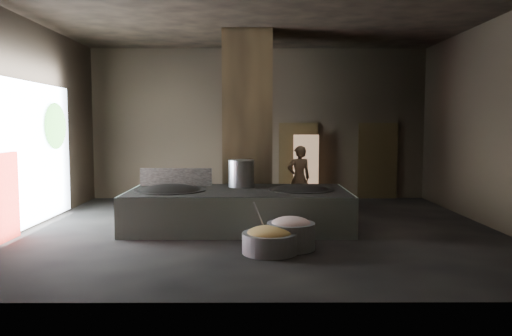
{
  "coord_description": "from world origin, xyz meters",
  "views": [
    {
      "loc": [
        -0.14,
        -10.58,
        2.22
      ],
      "look_at": [
        -0.09,
        0.68,
        1.25
      ],
      "focal_mm": 35.0,
      "sensor_mm": 36.0,
      "label": 1
    }
  ],
  "objects_px": {
    "wok_left": "(171,194)",
    "cook": "(299,178)",
    "stock_pot": "(241,174)",
    "wok_right": "(301,193)",
    "meat_basin": "(291,236)",
    "hearth_platform": "(238,209)",
    "veg_basin": "(270,243)"
  },
  "relations": [
    {
      "from": "wok_left",
      "to": "stock_pot",
      "type": "height_order",
      "value": "stock_pot"
    },
    {
      "from": "wok_right",
      "to": "cook",
      "type": "relative_size",
      "value": 0.82
    },
    {
      "from": "stock_pot",
      "to": "veg_basin",
      "type": "distance_m",
      "value": 2.89
    },
    {
      "from": "wok_right",
      "to": "meat_basin",
      "type": "distance_m",
      "value": 1.98
    },
    {
      "from": "wok_right",
      "to": "meat_basin",
      "type": "bearing_deg",
      "value": -100.47
    },
    {
      "from": "wok_right",
      "to": "veg_basin",
      "type": "bearing_deg",
      "value": -108.79
    },
    {
      "from": "wok_left",
      "to": "cook",
      "type": "relative_size",
      "value": 0.88
    },
    {
      "from": "hearth_platform",
      "to": "wok_right",
      "type": "height_order",
      "value": "wok_right"
    },
    {
      "from": "wok_right",
      "to": "stock_pot",
      "type": "relative_size",
      "value": 2.25
    },
    {
      "from": "wok_right",
      "to": "cook",
      "type": "xyz_separation_m",
      "value": [
        0.16,
        2.17,
        0.1
      ]
    },
    {
      "from": "stock_pot",
      "to": "wok_left",
      "type": "bearing_deg",
      "value": -158.2
    },
    {
      "from": "wok_left",
      "to": "meat_basin",
      "type": "relative_size",
      "value": 1.72
    },
    {
      "from": "stock_pot",
      "to": "meat_basin",
      "type": "xyz_separation_m",
      "value": [
        0.95,
        -2.38,
        -0.89
      ]
    },
    {
      "from": "wok_left",
      "to": "hearth_platform",
      "type": "bearing_deg",
      "value": 1.97
    },
    {
      "from": "hearth_platform",
      "to": "cook",
      "type": "height_order",
      "value": "cook"
    },
    {
      "from": "cook",
      "to": "hearth_platform",
      "type": "bearing_deg",
      "value": 41.78
    },
    {
      "from": "veg_basin",
      "to": "meat_basin",
      "type": "xyz_separation_m",
      "value": [
        0.39,
        0.29,
        0.06
      ]
    },
    {
      "from": "stock_pot",
      "to": "meat_basin",
      "type": "bearing_deg",
      "value": -68.15
    },
    {
      "from": "cook",
      "to": "wok_left",
      "type": "bearing_deg",
      "value": 23.47
    },
    {
      "from": "wok_left",
      "to": "stock_pot",
      "type": "xyz_separation_m",
      "value": [
        1.5,
        0.6,
        0.38
      ]
    },
    {
      "from": "wok_left",
      "to": "veg_basin",
      "type": "distance_m",
      "value": 2.98
    },
    {
      "from": "stock_pot",
      "to": "meat_basin",
      "type": "relative_size",
      "value": 0.71
    },
    {
      "from": "stock_pot",
      "to": "hearth_platform",
      "type": "bearing_deg",
      "value": -95.19
    },
    {
      "from": "veg_basin",
      "to": "stock_pot",
      "type": "bearing_deg",
      "value": 101.92
    },
    {
      "from": "meat_basin",
      "to": "hearth_platform",
      "type": "bearing_deg",
      "value": 118.77
    },
    {
      "from": "stock_pot",
      "to": "wok_right",
      "type": "bearing_deg",
      "value": -21.04
    },
    {
      "from": "wok_right",
      "to": "stock_pot",
      "type": "distance_m",
      "value": 1.44
    },
    {
      "from": "wok_right",
      "to": "meat_basin",
      "type": "xyz_separation_m",
      "value": [
        -0.35,
        -1.88,
        -0.51
      ]
    },
    {
      "from": "wok_right",
      "to": "veg_basin",
      "type": "height_order",
      "value": "wok_right"
    },
    {
      "from": "wok_left",
      "to": "cook",
      "type": "height_order",
      "value": "cook"
    },
    {
      "from": "veg_basin",
      "to": "meat_basin",
      "type": "bearing_deg",
      "value": 36.55
    },
    {
      "from": "veg_basin",
      "to": "meat_basin",
      "type": "distance_m",
      "value": 0.49
    }
  ]
}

